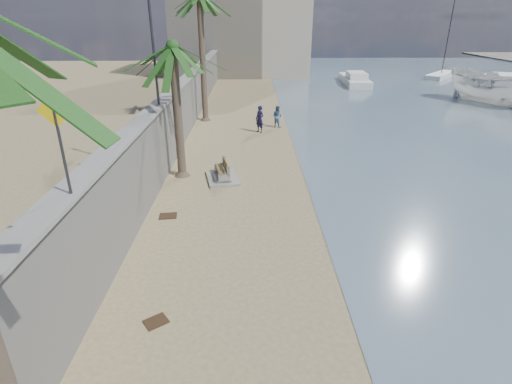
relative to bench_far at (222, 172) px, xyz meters
name	(u,v)px	position (x,y,z in m)	size (l,w,h in m)	color
ground_plane	(280,353)	(2.14, -11.35, -0.39)	(140.00, 140.00, 0.00)	#99855E
seawall	(185,108)	(-3.06, 8.65, 1.36)	(0.45, 70.00, 3.50)	gray
wall_cap	(183,81)	(-3.06, 8.65, 3.16)	(0.80, 70.00, 0.12)	gray
end_building	(241,20)	(0.14, 40.65, 6.61)	(18.00, 12.00, 14.00)	#B7AA93
bench_far	(222,172)	(0.00, 0.00, 0.00)	(1.86, 2.39, 0.90)	gray
palm_mid	(172,48)	(-2.08, 0.52, 5.80)	(5.00, 5.00, 7.17)	brown
pedestrian_sign	(58,130)	(-2.86, -9.85, 4.76)	(0.78, 0.07, 2.40)	#2D2D33
streetlight	(152,37)	(-2.96, 0.65, 6.25)	(0.28, 0.28, 5.12)	#2D2D33
person_a	(260,117)	(2.07, 8.83, 0.68)	(0.77, 0.52, 2.14)	#151234
person_b	(277,115)	(3.39, 10.32, 0.49)	(0.85, 0.66, 1.77)	teal
boat_cruiser	(497,86)	(24.05, 18.46, 1.29)	(3.53, 3.64, 4.16)	silver
yacht_near	(502,83)	(30.92, 28.96, -0.04)	(9.90, 2.77, 1.50)	silver
yacht_far	(354,81)	(14.04, 30.87, -0.04)	(9.28, 2.60, 1.50)	silver
sailboat_west	(441,75)	(26.91, 36.03, -0.08)	(6.50, 7.22, 10.20)	silver
debris_b	(156,321)	(-1.12, -10.22, -0.38)	(0.59, 0.48, 0.03)	#382616
debris_c	(168,216)	(-1.96, -4.03, -0.38)	(0.71, 0.57, 0.03)	#382616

